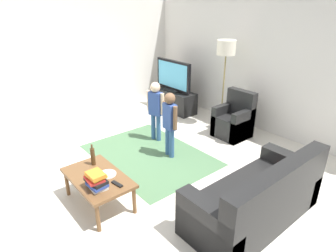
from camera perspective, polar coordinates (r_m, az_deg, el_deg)
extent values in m
plane|color=beige|center=(4.61, -5.83, -9.36)|extent=(7.80, 7.80, 0.00)
cube|color=silver|center=(6.16, 17.82, 11.75)|extent=(6.00, 0.12, 2.70)
cube|color=silver|center=(6.70, -21.31, 12.16)|extent=(0.12, 6.00, 2.70)
cube|color=#4C724C|center=(5.11, -3.65, -5.65)|extent=(2.20, 1.60, 0.01)
cube|color=black|center=(7.09, 1.13, 5.09)|extent=(1.20, 0.44, 0.50)
cube|color=black|center=(7.11, 0.82, 3.86)|extent=(1.10, 0.32, 0.03)
cube|color=black|center=(7.00, 1.02, 7.12)|extent=(0.44, 0.28, 0.03)
cube|color=black|center=(6.90, 1.05, 9.94)|extent=(1.10, 0.07, 0.68)
cube|color=#59B2D8|center=(6.88, 0.81, 9.90)|extent=(1.00, 0.01, 0.58)
cube|color=black|center=(3.81, 16.18, -14.35)|extent=(0.80, 1.80, 0.42)
cube|color=black|center=(3.57, 20.60, -13.54)|extent=(0.20, 1.80, 0.86)
cube|color=black|center=(3.25, 7.75, -19.16)|extent=(0.80, 0.20, 0.60)
cube|color=black|center=(4.36, 22.45, -8.69)|extent=(0.80, 0.20, 0.60)
cube|color=#B22823|center=(3.98, 23.13, -7.66)|extent=(0.10, 0.32, 0.32)
cube|color=black|center=(5.84, 12.43, -0.07)|extent=(0.60, 0.60, 0.42)
cube|color=black|center=(5.91, 13.97, 2.61)|extent=(0.60, 0.16, 0.90)
cube|color=black|center=(5.94, 10.71, 1.44)|extent=(0.12, 0.60, 0.60)
cube|color=black|center=(5.67, 14.39, 0.01)|extent=(0.12, 0.60, 0.60)
cylinder|color=#262626|center=(6.38, 10.21, 0.24)|extent=(0.28, 0.28, 0.02)
cylinder|color=#99844C|center=(6.13, 10.71, 6.69)|extent=(0.03, 0.03, 1.50)
cylinder|color=silver|center=(5.94, 11.36, 14.84)|extent=(0.36, 0.36, 0.28)
cylinder|color=#33598C|center=(5.58, -2.88, -0.12)|extent=(0.09, 0.09, 0.51)
cylinder|color=#33598C|center=(5.51, -1.87, -0.41)|extent=(0.09, 0.09, 0.51)
cube|color=#2D478C|center=(5.37, -2.46, 4.39)|extent=(0.27, 0.20, 0.44)
sphere|color=beige|center=(5.28, -2.52, 7.59)|extent=(0.18, 0.18, 0.18)
cylinder|color=beige|center=(5.46, -3.78, 4.91)|extent=(0.07, 0.07, 0.40)
cylinder|color=beige|center=(5.28, -1.10, 4.30)|extent=(0.07, 0.07, 0.40)
cylinder|color=#33598C|center=(5.02, -0.05, -2.96)|extent=(0.09, 0.09, 0.51)
cylinder|color=#33598C|center=(4.93, 0.73, -3.48)|extent=(0.09, 0.09, 0.51)
cube|color=#2D478C|center=(4.78, 0.35, 1.87)|extent=(0.26, 0.16, 0.44)
sphere|color=brown|center=(4.67, 0.36, 5.41)|extent=(0.18, 0.18, 0.18)
cylinder|color=brown|center=(4.89, -0.67, 2.67)|extent=(0.07, 0.07, 0.39)
cylinder|color=brown|center=(4.65, 1.41, 1.53)|extent=(0.07, 0.07, 0.39)
cube|color=brown|center=(3.89, -13.62, -9.80)|extent=(1.00, 0.60, 0.04)
cylinder|color=brown|center=(4.28, -19.16, -10.49)|extent=(0.05, 0.05, 0.38)
cylinder|color=brown|center=(3.60, -13.56, -17.07)|extent=(0.05, 0.05, 0.38)
cylinder|color=brown|center=(4.43, -13.14, -8.46)|extent=(0.05, 0.05, 0.38)
cylinder|color=brown|center=(3.78, -6.62, -14.24)|extent=(0.05, 0.05, 0.38)
cube|color=white|center=(3.67, -13.67, -11.30)|extent=(0.27, 0.20, 0.04)
cube|color=#334CA5|center=(3.63, -13.69, -11.04)|extent=(0.25, 0.20, 0.04)
cube|color=black|center=(3.62, -13.90, -10.34)|extent=(0.30, 0.20, 0.04)
cube|color=red|center=(3.60, -14.21, -9.99)|extent=(0.25, 0.20, 0.03)
cube|color=yellow|center=(3.60, -13.89, -9.41)|extent=(0.24, 0.20, 0.03)
cube|color=orange|center=(3.55, -13.98, -9.20)|extent=(0.22, 0.18, 0.04)
cylinder|color=#4C3319|center=(4.09, -14.48, -5.81)|extent=(0.06, 0.06, 0.24)
cylinder|color=#4C3319|center=(4.02, -14.70, -3.91)|extent=(0.02, 0.02, 0.06)
cube|color=black|center=(3.67, -9.93, -11.12)|extent=(0.18, 0.08, 0.02)
cylinder|color=white|center=(3.88, -11.72, -9.21)|extent=(0.22, 0.22, 0.02)
cube|color=silver|center=(3.86, -11.59, -9.21)|extent=(0.15, 0.06, 0.01)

